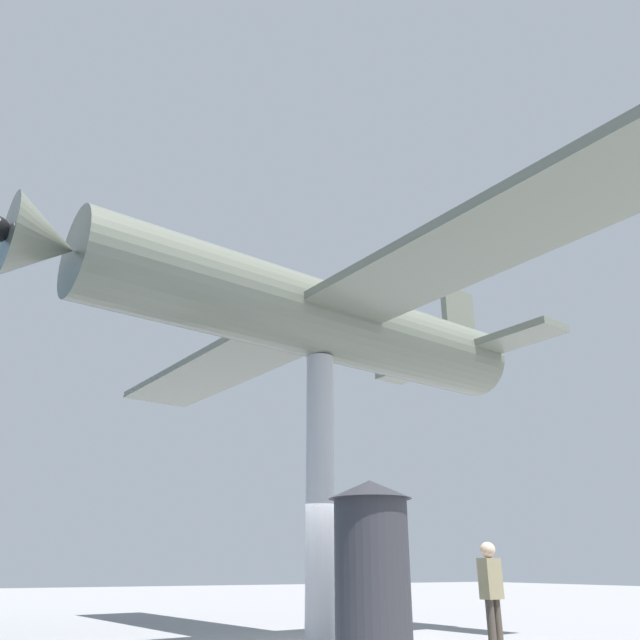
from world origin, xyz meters
TOP-DOWN VIEW (x-y plane):
  - support_pylon_central at (0.00, 0.00)m, footprint 0.56×0.56m
  - suspended_airplane at (-0.03, 0.17)m, footprint 17.64×12.13m
  - visitor_person at (-2.26, -2.12)m, footprint 0.29×0.43m
  - info_kiosk at (-5.65, 2.47)m, footprint 0.83×0.83m

SIDE VIEW (x-z plane):
  - visitor_person at x=-2.26m, z-range 0.14..1.92m
  - info_kiosk at x=-5.65m, z-range 0.03..2.21m
  - support_pylon_central at x=0.00m, z-range 0.00..5.51m
  - suspended_airplane at x=-0.03m, z-range 4.96..7.78m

